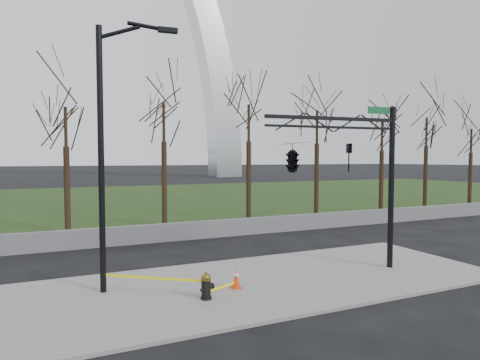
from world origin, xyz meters
name	(u,v)px	position (x,y,z in m)	size (l,w,h in m)	color
ground	(238,287)	(0.00, 0.00, 0.00)	(500.00, 500.00, 0.00)	black
sidewalk	(238,285)	(0.00, 0.00, 0.05)	(18.00, 6.00, 0.10)	gray
grass_strip	(116,200)	(0.00, 30.00, 0.03)	(120.00, 40.00, 0.06)	#1C3011
guardrail	(173,232)	(0.00, 8.00, 0.45)	(60.00, 0.30, 0.90)	#59595B
gateway_arch	(84,15)	(0.00, 75.00, 32.50)	(66.00, 6.00, 65.00)	silver
tree_row	(209,159)	(3.33, 12.00, 4.12)	(52.65, 4.00, 8.24)	black
fire_hydrant	(206,286)	(-1.41, -0.90, 0.46)	(0.49, 0.33, 0.79)	black
traffic_cone	(236,278)	(-0.23, -0.35, 0.40)	(0.35, 0.35, 0.60)	red
street_light	(109,139)	(-3.81, 0.94, 4.69)	(2.39, 0.46, 8.21)	black
traffic_signal_mast	(313,158)	(2.72, -0.12, 4.15)	(5.08, 2.53, 6.00)	black
caution_tape	(173,281)	(-2.18, -0.16, 0.52)	(3.80, 1.87, 0.41)	#FCF50D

